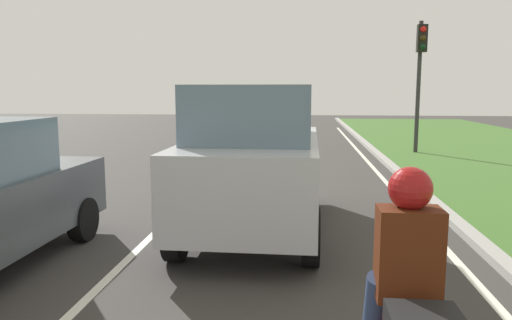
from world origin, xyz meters
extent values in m
plane|color=#383533|center=(0.00, 14.00, 0.00)|extent=(60.00, 60.00, 0.00)
cube|color=silver|center=(-0.70, 14.00, 0.00)|extent=(0.12, 32.00, 0.01)
cube|color=silver|center=(3.60, 14.00, 0.00)|extent=(0.12, 32.00, 0.01)
cube|color=#9E9B93|center=(4.10, 14.00, 0.06)|extent=(0.24, 48.00, 0.12)
cube|color=#B7BABF|center=(0.85, 8.71, 0.93)|extent=(1.97, 4.53, 1.10)
cube|color=slate|center=(0.85, 8.56, 1.88)|extent=(1.74, 2.73, 0.80)
cylinder|color=black|center=(0.00, 10.25, 0.38)|extent=(0.23, 0.76, 0.76)
cylinder|color=black|center=(1.75, 10.22, 0.38)|extent=(0.23, 0.76, 0.76)
cylinder|color=black|center=(-0.05, 7.19, 0.38)|extent=(0.23, 0.76, 0.76)
cylinder|color=black|center=(1.70, 7.16, 0.38)|extent=(0.23, 0.76, 0.76)
cylinder|color=black|center=(-1.64, 7.90, 0.32)|extent=(0.23, 0.64, 0.64)
ellipsoid|color=#590A0A|center=(2.26, 4.63, 0.80)|extent=(0.28, 0.50, 0.24)
cube|color=#4C1E0C|center=(2.26, 4.23, 1.18)|extent=(0.40, 0.26, 0.60)
sphere|color=maroon|center=(2.26, 4.26, 1.60)|extent=(0.28, 0.28, 0.28)
cylinder|color=navy|center=(2.09, 4.35, 0.80)|extent=(0.16, 0.29, 0.45)
cylinder|color=navy|center=(2.43, 4.35, 0.80)|extent=(0.16, 0.29, 0.45)
cylinder|color=#2D2D2D|center=(5.49, 18.48, 2.25)|extent=(0.14, 0.14, 4.49)
cube|color=black|center=(5.49, 18.28, 3.90)|extent=(0.32, 0.24, 0.90)
sphere|color=red|center=(5.49, 18.15, 4.18)|extent=(0.20, 0.20, 0.20)
sphere|color=#382B0C|center=(5.49, 18.15, 3.90)|extent=(0.20, 0.20, 0.20)
sphere|color=black|center=(5.49, 18.15, 3.62)|extent=(0.20, 0.20, 0.20)
camera|label=1|loc=(1.57, 1.14, 2.22)|focal=34.40mm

